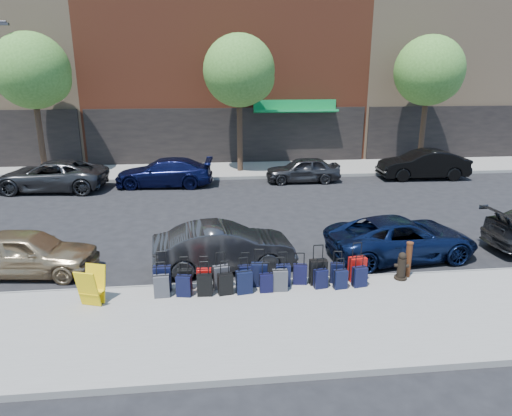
{
  "coord_description": "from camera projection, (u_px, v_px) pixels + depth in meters",
  "views": [
    {
      "loc": [
        -1.32,
        -15.57,
        5.59
      ],
      "look_at": [
        0.21,
        -1.5,
        1.27
      ],
      "focal_mm": 32.0,
      "sensor_mm": 36.0,
      "label": 1
    }
  ],
  "objects": [
    {
      "name": "suitcase_back_10",
      "position": [
        360.0,
        277.0,
        11.86
      ],
      "size": [
        0.39,
        0.27,
        0.86
      ],
      "rotation": [
        0.0,
        0.0,
        0.17
      ],
      "color": "black",
      "rests_on": "sidewalk_near"
    },
    {
      "name": "suitcase_back_3",
      "position": [
        225.0,
        284.0,
        11.45
      ],
      "size": [
        0.4,
        0.27,
        0.88
      ],
      "rotation": [
        0.0,
        0.0,
        0.18
      ],
      "color": "black",
      "rests_on": "sidewalk_near"
    },
    {
      "name": "curb_near",
      "position": [
        260.0,
        283.0,
        12.29
      ],
      "size": [
        60.0,
        0.08,
        0.15
      ],
      "primitive_type": "cube",
      "color": "gray",
      "rests_on": "ground"
    },
    {
      "name": "suitcase_back_2",
      "position": [
        205.0,
        285.0,
        11.38
      ],
      "size": [
        0.38,
        0.23,
        0.89
      ],
      "rotation": [
        0.0,
        0.0,
        -0.05
      ],
      "color": "black",
      "rests_on": "sidewalk_near"
    },
    {
      "name": "suitcase_back_5",
      "position": [
        266.0,
        283.0,
        11.57
      ],
      "size": [
        0.33,
        0.19,
        0.79
      ],
      "rotation": [
        0.0,
        0.0,
        0.01
      ],
      "color": "black",
      "rests_on": "sidewalk_near"
    },
    {
      "name": "curb_far",
      "position": [
        233.0,
        178.0,
        24.14
      ],
      "size": [
        60.0,
        0.08,
        0.15
      ],
      "primitive_type": "cube",
      "color": "gray",
      "rests_on": "ground"
    },
    {
      "name": "bollard",
      "position": [
        408.0,
        259.0,
        12.35
      ],
      "size": [
        0.18,
        0.18,
        1.0
      ],
      "color": "#38190C",
      "rests_on": "sidewalk_near"
    },
    {
      "name": "suitcase_front_8",
      "position": [
        318.0,
        272.0,
        11.98
      ],
      "size": [
        0.46,
        0.26,
        1.08
      ],
      "rotation": [
        0.0,
        0.0,
        0.04
      ],
      "color": "black",
      "rests_on": "sidewalk_near"
    },
    {
      "name": "car_far_1",
      "position": [
        164.0,
        172.0,
        22.61
      ],
      "size": [
        4.9,
        2.28,
        1.39
      ],
      "primitive_type": "imported",
      "rotation": [
        0.0,
        0.0,
        -1.64
      ],
      "color": "#0C1036",
      "rests_on": "ground"
    },
    {
      "name": "suitcase_front_1",
      "position": [
        185.0,
        279.0,
        11.7
      ],
      "size": [
        0.37,
        0.21,
        0.88
      ],
      "rotation": [
        0.0,
        0.0,
        -0.02
      ],
      "color": "black",
      "rests_on": "sidewalk_near"
    },
    {
      "name": "ground",
      "position": [
        246.0,
        230.0,
        16.57
      ],
      "size": [
        120.0,
        120.0,
        0.0
      ],
      "primitive_type": "plane",
      "color": "black",
      "rests_on": "ground"
    },
    {
      "name": "car_far_3",
      "position": [
        423.0,
        164.0,
        24.13
      ],
      "size": [
        4.69,
        1.79,
        1.53
      ],
      "primitive_type": "imported",
      "rotation": [
        0.0,
        0.0,
        -1.61
      ],
      "color": "black",
      "rests_on": "ground"
    },
    {
      "name": "suitcase_front_0",
      "position": [
        162.0,
        279.0,
        11.61
      ],
      "size": [
        0.44,
        0.24,
        1.06
      ],
      "rotation": [
        0.0,
        0.0,
        0.01
      ],
      "color": "black",
      "rests_on": "sidewalk_near"
    },
    {
      "name": "suitcase_front_2",
      "position": [
        204.0,
        279.0,
        11.7
      ],
      "size": [
        0.38,
        0.22,
        0.89
      ],
      "rotation": [
        0.0,
        0.0,
        -0.05
      ],
      "color": "#A70C0A",
      "rests_on": "sidewalk_near"
    },
    {
      "name": "suitcase_front_6",
      "position": [
        283.0,
        275.0,
        11.89
      ],
      "size": [
        0.39,
        0.22,
        0.92
      ],
      "rotation": [
        0.0,
        0.0,
        -0.01
      ],
      "color": "black",
      "rests_on": "sidewalk_near"
    },
    {
      "name": "suitcase_front_7",
      "position": [
        300.0,
        274.0,
        12.01
      ],
      "size": [
        0.38,
        0.25,
        0.86
      ],
      "rotation": [
        0.0,
        0.0,
        -0.15
      ],
      "color": "black",
      "rests_on": "sidewalk_near"
    },
    {
      "name": "car_far_2",
      "position": [
        303.0,
        170.0,
        23.45
      ],
      "size": [
        3.81,
        1.56,
        1.29
      ],
      "primitive_type": "imported",
      "rotation": [
        0.0,
        0.0,
        -1.58
      ],
      "color": "#2E2E30",
      "rests_on": "ground"
    },
    {
      "name": "sidewalk_near",
      "position": [
        271.0,
        322.0,
        10.37
      ],
      "size": [
        60.0,
        4.0,
        0.15
      ],
      "primitive_type": "cube",
      "color": "gray",
      "rests_on": "ground"
    },
    {
      "name": "building_center",
      "position": [
        222.0,
        1.0,
        30.77
      ],
      "size": [
        17.0,
        12.85,
        20.0
      ],
      "color": "brown",
      "rests_on": "ground"
    },
    {
      "name": "sidewalk_far",
      "position": [
        231.0,
        170.0,
        26.06
      ],
      "size": [
        60.0,
        4.0,
        0.15
      ],
      "primitive_type": "cube",
      "color": "gray",
      "rests_on": "ground"
    },
    {
      "name": "tree_left",
      "position": [
        35.0,
        73.0,
        23.02
      ],
      "size": [
        3.8,
        3.8,
        7.27
      ],
      "color": "black",
      "rests_on": "sidewalk_far"
    },
    {
      "name": "display_rack",
      "position": [
        92.0,
        287.0,
        10.9
      ],
      "size": [
        0.68,
        0.71,
        0.93
      ],
      "rotation": [
        0.0,
        0.0,
        -0.32
      ],
      "color": "yellow",
      "rests_on": "sidewalk_near"
    },
    {
      "name": "suitcase_back_0",
      "position": [
        162.0,
        286.0,
        11.31
      ],
      "size": [
        0.39,
        0.24,
        0.91
      ],
      "rotation": [
        0.0,
        0.0,
        0.04
      ],
      "color": "#3D3D42",
      "rests_on": "sidewalk_near"
    },
    {
      "name": "suitcase_back_8",
      "position": [
        321.0,
        279.0,
        11.78
      ],
      "size": [
        0.37,
        0.25,
        0.81
      ],
      "rotation": [
        0.0,
        0.0,
        0.18
      ],
      "color": "black",
      "rests_on": "sidewalk_near"
    },
    {
      "name": "suitcase_front_5",
      "position": [
        259.0,
        275.0,
        11.88
      ],
      "size": [
        0.44,
        0.28,
        1.01
      ],
      "rotation": [
        0.0,
        0.0,
        -0.12
      ],
      "color": "black",
      "rests_on": "sidewalk_near"
    },
    {
      "name": "suitcase_front_4",
      "position": [
        246.0,
        276.0,
        11.85
      ],
      "size": [
        0.39,
        0.23,
        0.93
      ],
      "rotation": [
        0.0,
        0.0,
        0.05
      ],
      "color": "black",
      "rests_on": "sidewalk_near"
    },
    {
      "name": "car_near_2",
      "position": [
        401.0,
        238.0,
        13.98
      ],
      "size": [
        4.76,
        2.55,
        1.27
      ],
      "primitive_type": "imported",
      "rotation": [
        0.0,
        0.0,
        1.67
      ],
      "color": "#0D183A",
      "rests_on": "ground"
    },
    {
      "name": "fire_hydrant",
      "position": [
        402.0,
        267.0,
        12.26
      ],
      "size": [
        0.4,
        0.35,
        0.77
      ],
      "rotation": [
        0.0,
        0.0,
        -0.22
      ],
      "color": "black",
      "rests_on": "sidewalk_near"
    },
    {
      "name": "suitcase_front_10",
      "position": [
        357.0,
        269.0,
        12.16
      ],
      "size": [
        0.48,
        0.32,
        1.07
      ],
      "rotation": [
        0.0,
        0.0,
        0.18
      ],
      "color": "#9C0C0A",
      "rests_on": "sidewalk_near"
    },
    {
      "name": "car_near_0",
      "position": [
        27.0,
        252.0,
        12.82
      ],
      "size": [
        3.99,
        1.98,
        1.31
      ],
      "primitive_type": "imported",
      "rotation": [
        0.0,
        0.0,
        1.45
      ],
      "color": "tan",
      "rests_on": "ground"
    },
    {
      "name": "car_far_0",
      "position": [
        51.0,
        176.0,
        21.75
      ],
      "size": [
        5.37,
        2.82,
        1.44
      ],
      "primitive_type": "imported",
      "rotation": [
        0.0,
        0.0,
        -1.65
      ],
      "color": "#313234",
      "rests_on": "ground"
    },
    {
      "name": "building_right",
      "position": [
        445.0,
        20.0,
        32.71
      ],
      "size": [
        15.0,
        12.12,
        18.0
      ],
      "color": "#977C5D",
      "rests_on": "ground"
    },
    {
      "name": "tree_right",
      "position": [
        431.0,
        73.0,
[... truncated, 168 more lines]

